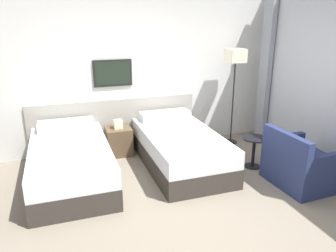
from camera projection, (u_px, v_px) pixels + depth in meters
name	position (u px, v px, depth m)	size (l,w,h in m)	color
ground_plane	(190.00, 208.00, 4.01)	(16.00, 16.00, 0.00)	slate
wall_headboard	(139.00, 74.00, 5.61)	(10.00, 0.10, 2.70)	silver
bed_near_door	(71.00, 163.00, 4.59)	(1.06, 1.99, 0.68)	#332D28
bed_near_window	(180.00, 148.00, 5.10)	(1.06, 1.99, 0.68)	#332D28
nightstand	(119.00, 141.00, 5.53)	(0.42, 0.39, 0.61)	brown
floor_lamp	(235.00, 62.00, 5.66)	(0.29, 0.29, 1.71)	black
side_table	(254.00, 147.00, 5.02)	(0.38, 0.38, 0.48)	black
armchair	(301.00, 166.00, 4.51)	(0.80, 0.90, 0.80)	navy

